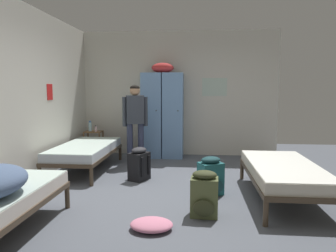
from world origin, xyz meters
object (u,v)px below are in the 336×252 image
person_traveler (135,117)px  backpack_olive (204,195)px  lotion_bottle (96,129)px  bed_right (283,172)px  clothes_pile_pink (152,225)px  water_bottle (90,126)px  locker_bank (163,113)px  shelf_unit (94,141)px  backpack_teal (211,177)px  bed_left_rear (86,150)px  backpack_black (139,164)px

person_traveler → backpack_olive: 2.91m
person_traveler → lotion_bottle: person_traveler is taller
bed_right → clothes_pile_pink: size_ratio=4.10×
water_bottle → backpack_olive: (2.47, -3.15, -0.41)m
locker_bank → person_traveler: bearing=-122.0°
person_traveler → shelf_unit: bearing=149.5°
shelf_unit → backpack_olive: bearing=-52.6°
person_traveler → backpack_olive: (1.32, -2.50, -0.69)m
locker_bank → backpack_teal: 2.73m
bed_left_rear → clothes_pile_pink: bearing=-56.2°
locker_bank → shelf_unit: (-1.54, -0.12, -0.62)m
lotion_bottle → shelf_unit: bearing=150.3°
lotion_bottle → clothes_pile_pink: bearing=-63.5°
backpack_olive → clothes_pile_pink: 0.74m
bed_left_rear → backpack_olive: backpack_olive is taller
locker_bank → bed_right: (1.93, -2.54, -0.59)m
water_bottle → lotion_bottle: water_bottle is taller
backpack_black → backpack_olive: 1.76m
shelf_unit → backpack_olive: (2.39, -3.13, -0.09)m
backpack_teal → backpack_olive: 0.79m
person_traveler → lotion_bottle: size_ratio=11.11×
bed_right → backpack_olive: (-1.09, -0.70, -0.12)m
water_bottle → bed_left_rear: bearing=-74.9°
backpack_black → water_bottle: bearing=129.3°
bed_right → person_traveler: size_ratio=1.20×
backpack_olive → backpack_teal: bearing=81.9°
shelf_unit → clothes_pile_pink: shelf_unit is taller
bed_left_rear → bed_right: (3.23, -1.23, 0.00)m
person_traveler → clothes_pile_pink: person_traveler is taller
locker_bank → shelf_unit: locker_bank is taller
person_traveler → locker_bank: bearing=58.0°
shelf_unit → person_traveler: (1.07, -0.63, 0.61)m
bed_left_rear → bed_right: 3.45m
lotion_bottle → locker_bank: bearing=6.0°
locker_bank → backpack_black: locker_bank is taller
backpack_black → backpack_olive: bearing=-53.4°
person_traveler → lotion_bottle: bearing=149.4°
water_bottle → backpack_olive: bearing=-51.9°
locker_bank → backpack_teal: size_ratio=3.76×
water_bottle → backpack_teal: 3.52m
shelf_unit → backpack_olive: 3.94m
backpack_black → clothes_pile_pink: (0.48, -1.83, -0.20)m
bed_left_rear → backpack_olive: bearing=-42.0°
bed_right → backpack_black: size_ratio=3.45×
shelf_unit → backpack_olive: size_ratio=1.04×
bed_left_rear → water_bottle: water_bottle is taller
water_bottle → clothes_pile_pink: (1.90, -3.57, -0.62)m
shelf_unit → backpack_olive: shelf_unit is taller
lotion_bottle → backpack_teal: (2.43, -2.30, -0.37)m
locker_bank → water_bottle: size_ratio=8.96×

